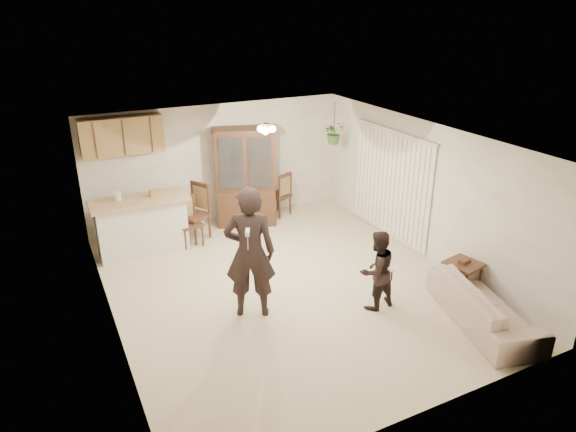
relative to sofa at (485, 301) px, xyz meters
name	(u,v)px	position (x,y,z in m)	size (l,w,h in m)	color
floor	(287,286)	(-2.11, 2.22, -0.37)	(6.50, 6.50, 0.00)	beige
ceiling	(287,140)	(-2.11, 2.22, 2.13)	(5.50, 6.50, 0.02)	white
wall_back	(218,164)	(-2.11, 5.47, 0.88)	(5.50, 0.02, 2.50)	white
wall_front	(424,324)	(-2.11, -1.03, 0.88)	(5.50, 0.02, 2.50)	white
wall_left	(106,252)	(-4.86, 2.22, 0.88)	(0.02, 6.50, 2.50)	white
wall_right	(424,191)	(0.64, 2.22, 0.88)	(0.02, 6.50, 2.50)	white
breakfast_bar	(142,228)	(-3.96, 4.57, 0.13)	(1.60, 0.55, 1.00)	silver
bar_top	(139,200)	(-3.96, 4.57, 0.68)	(1.75, 0.70, 0.08)	tan
upper_cabinets	(122,136)	(-4.01, 5.29, 1.73)	(1.50, 0.34, 0.70)	olive
vertical_blinds	(391,184)	(0.60, 3.12, 0.73)	(0.06, 2.30, 2.10)	white
ceiling_fixture	(266,129)	(-1.91, 3.42, 2.03)	(0.36, 0.36, 0.20)	#FFEEBF
hanging_plant	(334,133)	(0.19, 4.62, 1.48)	(0.43, 0.37, 0.48)	#2E5E25
plant_cord	(335,117)	(0.19, 4.62, 1.81)	(0.01, 0.01, 0.65)	black
sofa	(485,301)	(0.00, 0.00, 0.00)	(1.87, 0.73, 0.73)	beige
adult	(250,260)	(-2.95, 1.75, 0.53)	(0.66, 0.43, 1.80)	black
child	(377,268)	(-1.18, 1.06, 0.31)	(0.66, 0.51, 1.35)	black
china_hutch	(245,178)	(-1.70, 4.98, 0.65)	(1.40, 0.92, 2.06)	#342213
side_table	(462,277)	(0.31, 0.77, -0.08)	(0.59, 0.59, 0.61)	#342213
chair_bar	(190,232)	(-3.08, 4.50, -0.09)	(0.47, 0.47, 0.97)	#342213
chair_hutch_left	(195,224)	(-2.93, 4.72, -0.05)	(0.68, 0.68, 1.13)	#342213
chair_hutch_right	(279,202)	(-0.87, 5.14, -0.09)	(0.58, 0.58, 0.99)	#342213
controller_adult	(247,232)	(-3.15, 1.32, 1.20)	(0.05, 0.18, 0.05)	silver
controller_child	(391,270)	(-1.14, 0.76, 0.42)	(0.03, 0.11, 0.03)	silver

